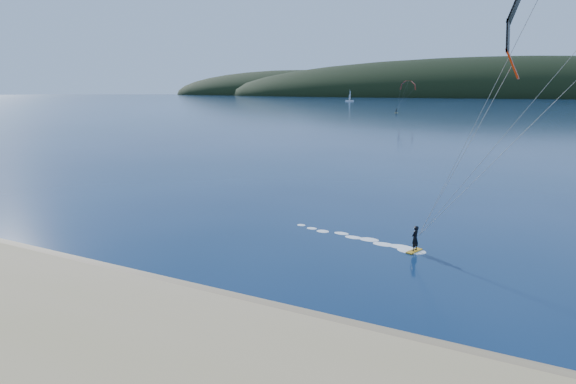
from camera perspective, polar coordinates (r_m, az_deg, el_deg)
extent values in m
plane|color=#081E3D|center=(24.15, -19.98, -15.42)|extent=(1800.00, 1800.00, 0.00)
cube|color=#85694D|center=(27.02, -12.90, -11.77)|extent=(220.00, 2.50, 0.10)
ellipsoid|color=black|center=(737.22, 22.38, 10.65)|extent=(840.00, 280.00, 110.00)
ellipsoid|color=black|center=(887.57, 0.63, 11.71)|extent=(520.00, 220.00, 90.00)
cube|color=#C98F17|center=(33.72, 15.10, -6.94)|extent=(0.92, 1.51, 0.08)
imported|color=black|center=(33.43, 15.19, -5.46)|extent=(0.62, 0.75, 1.77)
cylinder|color=gray|center=(28.79, 23.29, 4.40)|extent=(0.02, 0.02, 15.60)
cube|color=#C98F17|center=(229.39, 13.03, 9.37)|extent=(1.42, 1.38, 0.09)
imported|color=black|center=(229.34, 13.05, 9.61)|extent=(1.13, 1.13, 1.85)
cylinder|color=gray|center=(226.32, 13.74, 10.89)|extent=(0.02, 0.02, 11.98)
cube|color=white|center=(434.47, 7.50, 10.93)|extent=(7.55, 3.05, 1.29)
cylinder|color=white|center=(434.38, 7.52, 11.59)|extent=(0.18, 0.18, 10.12)
cube|color=white|center=(435.58, 7.58, 11.59)|extent=(0.27, 2.39, 7.36)
cube|color=white|center=(433.01, 7.45, 11.35)|extent=(0.22, 1.84, 4.60)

